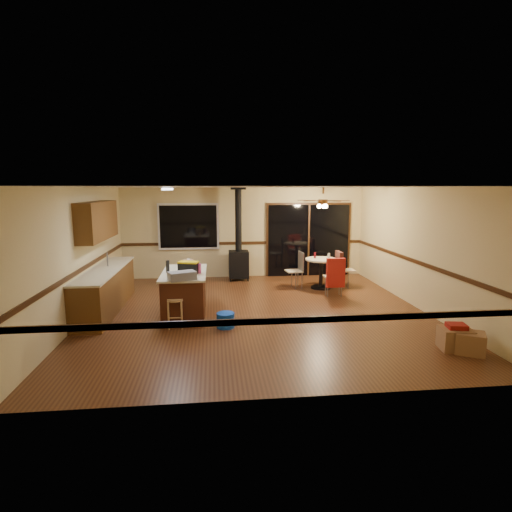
{
  "coord_description": "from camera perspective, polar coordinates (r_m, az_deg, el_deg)",
  "views": [
    {
      "loc": [
        -0.89,
        -8.03,
        2.57
      ],
      "look_at": [
        0.0,
        0.3,
        1.15
      ],
      "focal_mm": 28.0,
      "sensor_mm": 36.0,
      "label": 1
    }
  ],
  "objects": [
    {
      "name": "floor",
      "position": [
        8.48,
        0.22,
        -8.02
      ],
      "size": [
        7.0,
        7.0,
        0.0
      ],
      "primitive_type": "plane",
      "color": "#502B16",
      "rests_on": "ground"
    },
    {
      "name": "ceiling",
      "position": [
        8.08,
        0.23,
        9.83
      ],
      "size": [
        7.0,
        7.0,
        0.0
      ],
      "primitive_type": "plane",
      "rotation": [
        3.14,
        0.0,
        0.0
      ],
      "color": "silver",
      "rests_on": "ground"
    },
    {
      "name": "wall_back",
      "position": [
        11.64,
        -1.68,
        3.36
      ],
      "size": [
        7.0,
        0.0,
        7.0
      ],
      "primitive_type": "plane",
      "rotation": [
        1.57,
        0.0,
        0.0
      ],
      "color": "#CFBD83",
      "rests_on": "ground"
    },
    {
      "name": "wall_front",
      "position": [
        4.79,
        4.85,
        -5.81
      ],
      "size": [
        7.0,
        0.0,
        7.0
      ],
      "primitive_type": "plane",
      "rotation": [
        -1.57,
        0.0,
        0.0
      ],
      "color": "#CFBD83",
      "rests_on": "ground"
    },
    {
      "name": "wall_left",
      "position": [
        8.54,
        -23.81,
        0.24
      ],
      "size": [
        0.0,
        7.0,
        7.0
      ],
      "primitive_type": "plane",
      "rotation": [
        1.57,
        0.0,
        1.57
      ],
      "color": "#CFBD83",
      "rests_on": "ground"
    },
    {
      "name": "wall_right",
      "position": [
        9.24,
        22.34,
        0.99
      ],
      "size": [
        0.0,
        7.0,
        7.0
      ],
      "primitive_type": "plane",
      "rotation": [
        1.57,
        0.0,
        -1.57
      ],
      "color": "#CFBD83",
      "rests_on": "ground"
    },
    {
      "name": "chair_rail",
      "position": [
        8.23,
        0.22,
        -1.38
      ],
      "size": [
        7.0,
        7.0,
        0.08
      ],
      "primitive_type": null,
      "color": "#361E0D",
      "rests_on": "ground"
    },
    {
      "name": "window",
      "position": [
        11.56,
        -9.62,
        4.18
      ],
      "size": [
        1.72,
        0.1,
        1.32
      ],
      "primitive_type": "cube",
      "color": "black",
      "rests_on": "ground"
    },
    {
      "name": "sliding_door",
      "position": [
        11.92,
        7.5,
        2.21
      ],
      "size": [
        2.52,
        0.1,
        2.1
      ],
      "primitive_type": "cube",
      "color": "black",
      "rests_on": "ground"
    },
    {
      "name": "lower_cabinets",
      "position": [
        9.1,
        -20.69,
        -4.62
      ],
      "size": [
        0.6,
        3.0,
        0.86
      ],
      "primitive_type": "cube",
      "color": "#593616",
      "rests_on": "ground"
    },
    {
      "name": "countertop",
      "position": [
        9.0,
        -20.86,
        -1.84
      ],
      "size": [
        0.64,
        3.04,
        0.04
      ],
      "primitive_type": "cube",
      "color": "beige",
      "rests_on": "lower_cabinets"
    },
    {
      "name": "upper_cabinets",
      "position": [
        9.09,
        -21.69,
        4.71
      ],
      "size": [
        0.35,
        2.0,
        0.8
      ],
      "primitive_type": "cube",
      "color": "#593616",
      "rests_on": "ground"
    },
    {
      "name": "kitchen_island",
      "position": [
        8.33,
        -10.13,
        -5.26
      ],
      "size": [
        0.88,
        1.68,
        0.9
      ],
      "color": "#471F11",
      "rests_on": "ground"
    },
    {
      "name": "wood_stove",
      "position": [
        11.26,
        -2.5,
        0.2
      ],
      "size": [
        0.55,
        0.5,
        2.52
      ],
      "color": "black",
      "rests_on": "ground"
    },
    {
      "name": "ceiling_fan",
      "position": [
        10.28,
        9.55,
        7.5
      ],
      "size": [
        0.24,
        0.24,
        0.55
      ],
      "color": "brown",
      "rests_on": "ceiling"
    },
    {
      "name": "fluorescent_strip",
      "position": [
        8.38,
        -12.5,
        9.32
      ],
      "size": [
        0.1,
        1.2,
        0.04
      ],
      "primitive_type": "cube",
      "color": "white",
      "rests_on": "ceiling"
    },
    {
      "name": "toolbox_grey",
      "position": [
        7.52,
        -10.5,
        -2.78
      ],
      "size": [
        0.56,
        0.44,
        0.15
      ],
      "primitive_type": "cube",
      "rotation": [
        0.0,
        0.0,
        0.38
      ],
      "color": "slate",
      "rests_on": "kitchen_island"
    },
    {
      "name": "toolbox_black",
      "position": [
        8.04,
        -9.62,
        -1.74
      ],
      "size": [
        0.42,
        0.3,
        0.21
      ],
      "primitive_type": "cube",
      "rotation": [
        0.0,
        0.0,
        -0.29
      ],
      "color": "black",
      "rests_on": "kitchen_island"
    },
    {
      "name": "toolbox_yellow_lid",
      "position": [
        8.02,
        -9.65,
        -0.9
      ],
      "size": [
        0.43,
        0.31,
        0.03
      ],
      "primitive_type": "cube",
      "rotation": [
        0.0,
        0.0,
        -0.29
      ],
      "color": "gold",
      "rests_on": "toolbox_black"
    },
    {
      "name": "box_on_island",
      "position": [
        8.49,
        -9.59,
        -1.22
      ],
      "size": [
        0.28,
        0.32,
        0.19
      ],
      "primitive_type": "cube",
      "rotation": [
        0.0,
        0.0,
        0.29
      ],
      "color": "brown",
      "rests_on": "kitchen_island"
    },
    {
      "name": "bottle_dark",
      "position": [
        8.2,
        -12.5,
        -1.49
      ],
      "size": [
        0.09,
        0.09,
        0.25
      ],
      "primitive_type": "cylinder",
      "rotation": [
        0.0,
        0.0,
        -0.37
      ],
      "color": "black",
      "rests_on": "kitchen_island"
    },
    {
      "name": "bottle_pink",
      "position": [
        8.01,
        -8.05,
        -1.79
      ],
      "size": [
        0.08,
        0.08,
        0.2
      ],
      "primitive_type": "cylinder",
      "rotation": [
        0.0,
        0.0,
        0.39
      ],
      "color": "#D84C8C",
      "rests_on": "kitchen_island"
    },
    {
      "name": "bottle_white",
      "position": [
        8.59,
        -9.6,
        -1.06
      ],
      "size": [
        0.08,
        0.08,
        0.2
      ],
      "primitive_type": "cylinder",
      "rotation": [
        0.0,
        0.0,
        0.28
      ],
      "color": "white",
      "rests_on": "kitchen_island"
    },
    {
      "name": "bar_stool",
      "position": [
        7.67,
        -11.4,
        -7.97
      ],
      "size": [
        0.36,
        0.36,
        0.56
      ],
      "primitive_type": "cylinder",
      "rotation": [
        0.0,
        0.0,
        0.21
      ],
      "color": "tan",
      "rests_on": "floor"
    },
    {
      "name": "blue_bucket",
      "position": [
        7.57,
        -4.37,
        -9.13
      ],
      "size": [
        0.34,
        0.34,
        0.28
      ],
      "primitive_type": "cylinder",
      "rotation": [
        0.0,
        0.0,
        -0.01
      ],
      "color": "#0D42BD",
      "rests_on": "floor"
    },
    {
      "name": "dining_table",
      "position": [
        10.48,
        9.29,
        -1.75
      ],
      "size": [
        0.82,
        0.82,
        0.78
      ],
      "color": "black",
      "rests_on": "ground"
    },
    {
      "name": "glass_red",
      "position": [
        10.48,
        8.41,
        0.11
      ],
      "size": [
        0.07,
        0.07,
        0.16
      ],
      "primitive_type": "cylinder",
      "rotation": [
        0.0,
        0.0,
        0.23
      ],
      "color": "#590C14",
      "rests_on": "dining_table"
    },
    {
      "name": "glass_cream",
      "position": [
        10.42,
        10.37,
        -0.01
      ],
      "size": [
        0.08,
        0.08,
        0.15
      ],
      "primitive_type": "cylinder",
      "rotation": [
        0.0,
        0.0,
        -0.28
      ],
      "color": "beige",
      "rests_on": "dining_table"
    },
    {
      "name": "chair_left",
      "position": [
        10.43,
        5.99,
        -1.38
      ],
      "size": [
        0.45,
        0.44,
        0.51
      ],
      "color": "#BBB28B",
      "rests_on": "ground"
    },
    {
      "name": "chair_near",
      "position": [
        9.66,
        11.26,
        -2.35
      ],
      "size": [
        0.44,
        0.46,
        0.7
      ],
      "color": "#BBB28B",
      "rests_on": "ground"
    },
    {
      "name": "chair_right",
      "position": [
        10.66,
        11.91,
        -1.25
      ],
      "size": [
        0.47,
        0.44,
        0.7
      ],
      "color": "#BBB28B",
      "rests_on": "ground"
    },
    {
      "name": "box_under_window",
      "position": [
        11.05,
        -9.59,
        -2.9
      ],
      "size": [
        0.6,
        0.54,
        0.4
      ],
      "primitive_type": "cube",
      "rotation": [
        0.0,
        0.0,
        0.32
      ],
      "color": "brown",
      "rests_on": "floor"
    },
    {
      "name": "box_corner_a",
      "position": [
        7.31,
        26.6,
        -10.55
      ],
      "size": [
        0.53,
        0.47,
        0.36
      ],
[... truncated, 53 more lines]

